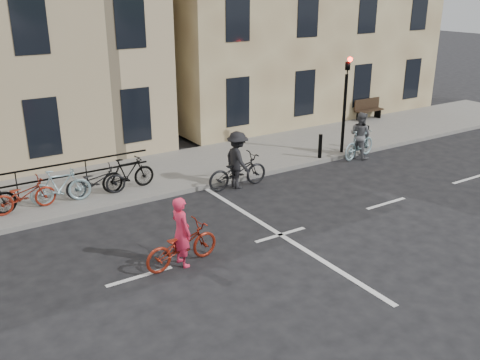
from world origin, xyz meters
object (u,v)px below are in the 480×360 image
bench (368,108)px  cyclist_dark (238,166)px  cyclist_pink (182,242)px  cyclist_grey (360,140)px  traffic_light (346,93)px

bench → cyclist_dark: 10.87m
bench → cyclist_dark: size_ratio=0.75×
cyclist_pink → cyclist_grey: size_ratio=1.04×
bench → cyclist_pink: size_ratio=0.81×
bench → cyclist_grey: cyclist_grey is taller
cyclist_grey → traffic_light: bearing=22.1°
bench → cyclist_pink: bearing=-150.9°
cyclist_pink → bench: bearing=-66.8°
cyclist_pink → cyclist_grey: 10.22m
traffic_light → cyclist_pink: (-9.11, -4.35, -1.86)m
bench → cyclist_pink: (-13.91, -7.74, -0.08)m
bench → cyclist_pink: cyclist_pink is taller
cyclist_pink → cyclist_grey: (9.48, 3.81, 0.13)m
traffic_light → bench: 6.14m
traffic_light → cyclist_dark: size_ratio=1.82×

